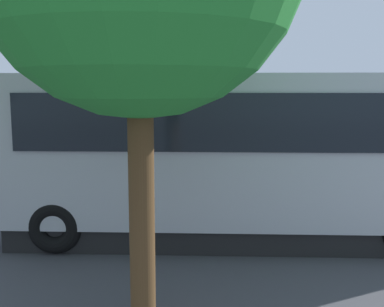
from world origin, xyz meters
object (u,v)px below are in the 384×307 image
spectator_far_left (261,166)px  stunt_motorcycle (144,145)px  spectator_left (209,166)px  parked_motorcycle_silver (279,193)px  tour_bus (228,157)px  spectator_centre (163,166)px  traffic_cone (199,172)px

spectator_far_left → stunt_motorcycle: stunt_motorcycle is taller
spectator_left → parked_motorcycle_silver: bearing=163.5°
tour_bus → stunt_motorcycle: bearing=-67.3°
spectator_centre → stunt_motorcycle: 4.24m
parked_motorcycle_silver → stunt_motorcycle: (4.07, -4.76, 0.55)m
tour_bus → spectator_far_left: 2.83m
spectator_centre → traffic_cone: 3.12m
tour_bus → traffic_cone: bearing=-81.7°
spectator_left → spectator_centre: size_ratio=1.05×
parked_motorcycle_silver → traffic_cone: size_ratio=3.21×
parked_motorcycle_silver → traffic_cone: bearing=-60.0°
spectator_far_left → traffic_cone: spectator_far_left is taller
tour_bus → stunt_motorcycle: 7.27m
stunt_motorcycle → spectator_far_left: bearing=132.2°
spectator_centre → stunt_motorcycle: stunt_motorcycle is taller
parked_motorcycle_silver → tour_bus: bearing=56.5°
spectator_far_left → stunt_motorcycle: size_ratio=0.96×
parked_motorcycle_silver → spectator_far_left: bearing=-61.0°
spectator_left → spectator_far_left: bearing=-172.0°
stunt_motorcycle → traffic_cone: bearing=150.2°
tour_bus → parked_motorcycle_silver: tour_bus is taller
spectator_left → stunt_motorcycle: 4.86m
spectator_far_left → spectator_left: (1.33, 0.19, 0.01)m
spectator_left → tour_bus: bearing=100.2°
parked_motorcycle_silver → stunt_motorcycle: 6.29m
tour_bus → traffic_cone: (0.81, -5.55, -1.34)m
spectator_left → spectator_centre: (1.18, -0.18, -0.06)m
traffic_cone → spectator_far_left: bearing=120.2°
spectator_far_left → parked_motorcycle_silver: 0.97m
tour_bus → stunt_motorcycle: (2.80, -6.68, -0.61)m
traffic_cone → tour_bus: bearing=98.3°
spectator_far_left → spectator_centre: 2.51m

